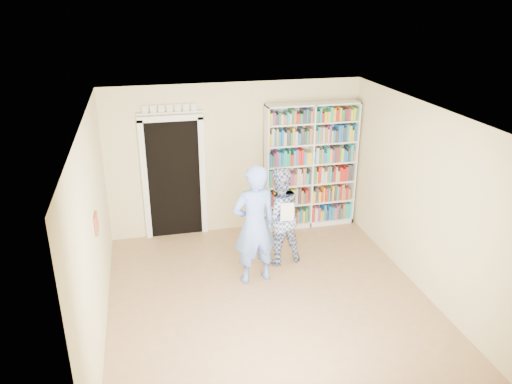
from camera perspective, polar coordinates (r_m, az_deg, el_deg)
floor at (r=7.25m, az=1.68°, el=-12.55°), size 5.00×5.00×0.00m
ceiling at (r=6.14m, az=1.96°, el=8.69°), size 5.00×5.00×0.00m
wall_back at (r=8.86m, az=-2.34°, el=3.81°), size 4.50×0.00×4.50m
wall_left at (r=6.43m, az=-18.02°, el=-4.60°), size 0.00×5.00×5.00m
wall_right at (r=7.45m, az=18.80°, el=-1.02°), size 0.00×5.00×5.00m
bookshelf at (r=9.11m, az=6.24°, el=3.01°), size 1.68×0.32×2.31m
doorway at (r=8.76m, az=-9.38°, el=2.15°), size 1.10×0.08×2.43m
wall_art at (r=6.59m, az=-17.79°, el=-3.44°), size 0.03×0.25×0.25m
man_blue at (r=7.31m, az=-0.18°, el=-3.80°), size 0.75×0.56×1.86m
man_plaid at (r=7.90m, az=2.55°, el=-2.74°), size 0.87×0.73×1.62m
paper_sheet at (r=7.60m, az=3.60°, el=-2.29°), size 0.21×0.02×0.29m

